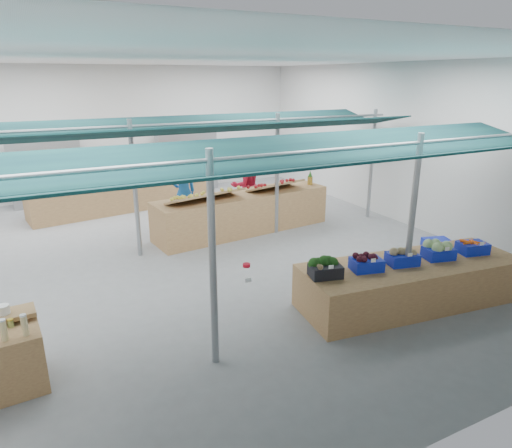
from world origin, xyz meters
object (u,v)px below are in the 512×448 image
object	(u,v)px
vendor_right	(245,185)
veg_counter	(410,283)
fruit_counter	(243,213)
vendor_left	(184,192)
crate_stack	(435,253)

from	to	relation	value
vendor_right	veg_counter	bearing A→B (deg)	86.83
veg_counter	vendor_right	distance (m)	6.02
fruit_counter	vendor_left	bearing A→B (deg)	131.17
veg_counter	fruit_counter	world-z (taller)	fruit_counter
vendor_left	vendor_right	world-z (taller)	same
fruit_counter	crate_stack	world-z (taller)	fruit_counter
vendor_left	crate_stack	bearing A→B (deg)	120.37
veg_counter	crate_stack	world-z (taller)	veg_counter
crate_stack	vendor_right	world-z (taller)	vendor_right
fruit_counter	vendor_right	world-z (taller)	vendor_right
veg_counter	vendor_left	xyz separation A→B (m)	(-2.13, 5.98, 0.55)
crate_stack	vendor_right	bearing A→B (deg)	111.25
crate_stack	vendor_left	size ratio (longest dim) A/B	0.34
veg_counter	crate_stack	bearing A→B (deg)	36.28
veg_counter	vendor_right	bearing A→B (deg)	99.91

